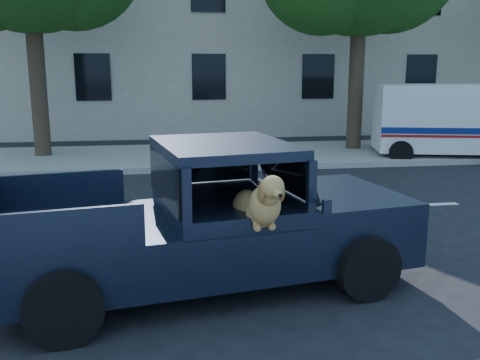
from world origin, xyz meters
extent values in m
plane|color=black|center=(0.00, 0.00, 0.00)|extent=(120.00, 120.00, 0.00)
cube|color=gray|center=(0.00, 9.20, 0.07)|extent=(60.00, 4.00, 0.15)
cylinder|color=#332619|center=(-4.00, 9.60, 2.20)|extent=(0.44, 0.44, 4.40)
cylinder|color=#332619|center=(5.00, 9.60, 2.20)|extent=(0.44, 0.44, 4.40)
cube|color=beige|center=(3.00, 16.50, 4.50)|extent=(26.00, 6.00, 9.00)
cube|color=black|center=(-0.26, 0.25, 0.58)|extent=(5.03, 2.64, 0.61)
cube|color=black|center=(1.41, 0.54, 0.96)|extent=(1.68, 2.05, 0.15)
cube|color=black|center=(-0.04, 0.29, 1.66)|extent=(1.71, 1.99, 0.11)
cube|color=black|center=(0.70, 0.42, 1.33)|extent=(0.50, 1.60, 0.52)
cube|color=black|center=(0.22, -0.09, 0.75)|extent=(0.59, 0.59, 0.35)
cube|color=black|center=(0.89, -0.72, 1.18)|extent=(0.10, 0.06, 0.15)
cube|color=silver|center=(7.09, 8.09, 0.50)|extent=(4.09, 2.56, 0.45)
cube|color=silver|center=(6.74, 8.17, 1.40)|extent=(3.39, 2.39, 1.35)
cube|color=navy|center=(6.54, 7.33, 0.90)|extent=(2.99, 0.74, 0.16)
cube|color=#9E0F0F|center=(6.54, 7.33, 0.76)|extent=(2.99, 0.74, 0.06)
camera|label=1|loc=(-0.74, -5.74, 2.56)|focal=40.00mm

